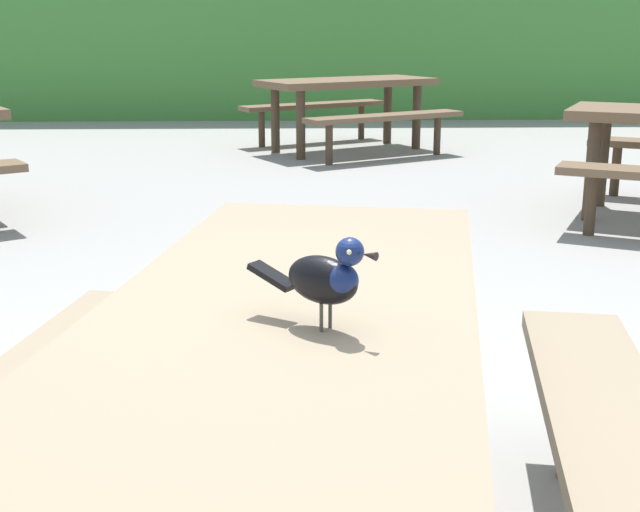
{
  "coord_description": "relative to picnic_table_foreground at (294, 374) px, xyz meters",
  "views": [
    {
      "loc": [
        0.06,
        -1.8,
        1.29
      ],
      "look_at": [
        0.12,
        -0.15,
        0.84
      ],
      "focal_mm": 47.79,
      "sensor_mm": 36.0,
      "label": 1
    }
  ],
  "objects": [
    {
      "name": "picnic_table_far_centre",
      "position": [
        0.56,
        7.18,
        0.0
      ],
      "size": [
        2.31,
        2.3,
        0.74
      ],
      "color": "brown",
      "rests_on": "ground"
    },
    {
      "name": "picnic_table_foreground",
      "position": [
        0.0,
        0.0,
        0.0
      ],
      "size": [
        1.96,
        1.98,
        0.74
      ],
      "color": "#84725B",
      "rests_on": "ground"
    },
    {
      "name": "bird_grackle",
      "position": [
        0.06,
        -0.22,
        0.29
      ],
      "size": [
        0.24,
        0.2,
        0.18
      ],
      "color": "black",
      "rests_on": "picnic_table_foreground"
    },
    {
      "name": "hedge_wall",
      "position": [
        -0.06,
        11.08,
        0.62
      ],
      "size": [
        28.0,
        2.03,
        2.35
      ],
      "primitive_type": "cube",
      "color": "#428438",
      "rests_on": "ground"
    }
  ]
}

